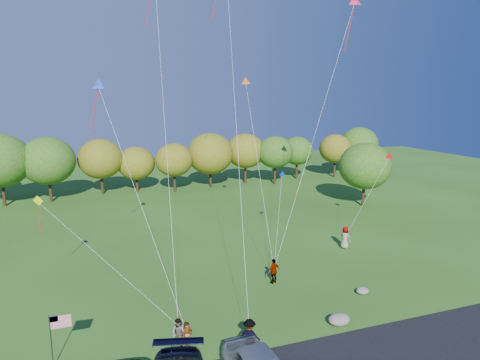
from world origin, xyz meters
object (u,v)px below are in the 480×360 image
(flyer_c, at_px, (249,336))
(flyer_b, at_px, (179,333))
(flyer_d, at_px, (274,271))
(flyer_e, at_px, (345,238))
(flyer_a, at_px, (187,337))

(flyer_c, bearing_deg, flyer_b, 6.82)
(flyer_c, distance_m, flyer_d, 8.27)
(flyer_c, bearing_deg, flyer_d, -90.07)
(flyer_b, relative_size, flyer_c, 0.89)
(flyer_b, bearing_deg, flyer_e, 74.00)
(flyer_b, distance_m, flyer_d, 9.43)
(flyer_a, xyz_separation_m, flyer_c, (2.95, -1.03, 0.07))
(flyer_c, height_order, flyer_e, flyer_e)
(flyer_b, bearing_deg, flyer_d, 78.11)
(flyer_b, xyz_separation_m, flyer_c, (3.28, -1.59, 0.10))
(flyer_a, distance_m, flyer_c, 3.12)
(flyer_a, relative_size, flyer_e, 0.85)
(flyer_a, bearing_deg, flyer_d, 13.94)
(flyer_d, height_order, flyer_e, flyer_e)
(flyer_e, bearing_deg, flyer_b, 95.54)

